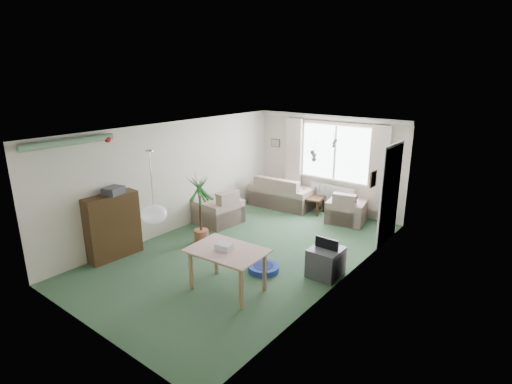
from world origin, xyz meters
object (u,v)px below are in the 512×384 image
Objects in this scene: bookshelf at (113,226)px; houseplant at (200,209)px; sofa at (282,191)px; armchair_corner at (347,206)px; tv_cube at (326,262)px; armchair_left at (218,206)px; dining_table at (228,271)px; pet_bed at (264,268)px; coffee_table at (305,204)px.

houseplant is (0.83, 1.48, 0.12)m from bookshelf.
bookshelf is at bearing 75.50° from sofa.
armchair_corner is at bearing 175.10° from sofa.
armchair_left is at bearing 167.04° from tv_cube.
dining_table is at bearing 12.16° from bookshelf.
pet_bed is at bearing 65.26° from armchair_left.
bookshelf reaches higher than armchair_left.
coffee_table is at bearing 126.86° from tv_cube.
armchair_corner is 0.57× the size of houseplant.
dining_table is (1.69, -1.08, -0.39)m from houseplant.
tv_cube is 1.10m from pet_bed.
dining_table is (1.70, -4.07, -0.06)m from sofa.
pet_bed is (1.78, -0.22, -0.68)m from houseplant.
bookshelf is 2.22× the size of tv_cube.
armchair_left is (-2.33, -1.92, 0.03)m from armchair_corner.
houseplant is at bearing 86.03° from sofa.
armchair_corner is 0.92× the size of armchair_left.
sofa is at bearing 82.65° from bookshelf.
armchair_left is 2.29m from coffee_table.
tv_cube is at bearing 6.61° from houseplant.
dining_table is at bearing -32.54° from houseplant.
armchair_left is at bearing 135.77° from dining_table.
dining_table is at bearing 108.55° from sofa.
tv_cube is at bearing 131.34° from sofa.
bookshelf reaches higher than coffee_table.
armchair_corner is (1.85, -0.02, -0.03)m from sofa.
armchair_left is 3.04m from dining_table.
armchair_corner is 3.20m from pet_bed.
sofa is 1.76× the size of armchair_left.
bookshelf is (-0.82, -4.48, 0.22)m from sofa.
pet_bed is at bearing -7.06° from houseplant.
armchair_left reaches higher than armchair_corner.
houseplant is 1.91m from pet_bed.
sofa is 4.41m from dining_table.
sofa is at bearing 90.16° from houseplant.
sofa is 4.56m from bookshelf.
armchair_corner reaches higher than dining_table.
houseplant reaches higher than dining_table.
armchair_left is at bearing 72.06° from sofa.
coffee_table is at bearing -12.65° from armchair_corner.
pet_bed is at bearing 84.52° from dining_table.
pet_bed is (-0.94, -0.53, -0.20)m from tv_cube.
dining_table is 1.73m from tv_cube.
tv_cube is at bearing 29.69° from pet_bed.
houseplant is (-0.70, -2.99, 0.53)m from coffee_table.
bookshelf reaches higher than sofa.
pet_bed is (1.78, -3.21, -0.35)m from sofa.
pet_bed is (0.08, 0.86, -0.29)m from dining_table.
bookshelf is 1.12× the size of dining_table.
bookshelf is at bearing -154.08° from pet_bed.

